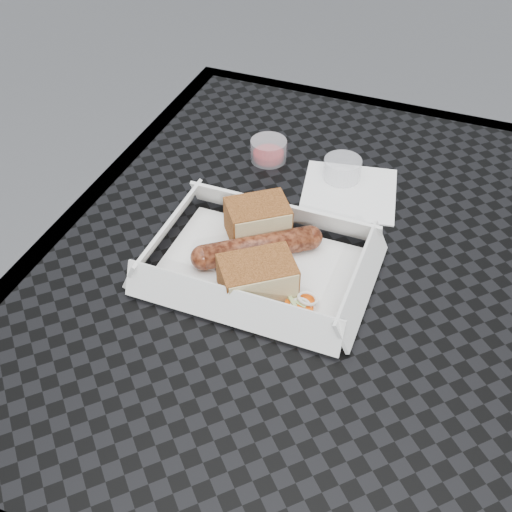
{
  "coord_description": "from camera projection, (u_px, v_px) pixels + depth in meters",
  "views": [
    {
      "loc": [
        0.05,
        -0.53,
        1.25
      ],
      "look_at": [
        -0.13,
        -0.04,
        0.78
      ],
      "focal_mm": 45.0,
      "sensor_mm": 36.0,
      "label": 1
    }
  ],
  "objects": [
    {
      "name": "bread_far",
      "position": [
        257.0,
        277.0,
        0.69
      ],
      "size": [
        0.1,
        0.09,
        0.04
      ],
      "primitive_type": "cube",
      "rotation": [
        0.0,
        0.0,
        0.64
      ],
      "color": "brown",
      "rests_on": "food_tray"
    },
    {
      "name": "patio_table",
      "position": [
        373.0,
        324.0,
        0.77
      ],
      "size": [
        0.8,
        0.8,
        0.74
      ],
      "color": "black",
      "rests_on": "ground"
    },
    {
      "name": "napkin",
      "position": [
        349.0,
        192.0,
        0.84
      ],
      "size": [
        0.14,
        0.14,
        0.0
      ],
      "primitive_type": "cube",
      "rotation": [
        0.0,
        0.0,
        0.18
      ],
      "color": "white",
      "rests_on": "patio_table"
    },
    {
      "name": "food_tray",
      "position": [
        259.0,
        268.0,
        0.73
      ],
      "size": [
        0.22,
        0.15,
        0.0
      ],
      "primitive_type": "cube",
      "color": "white",
      "rests_on": "patio_table"
    },
    {
      "name": "bread_near",
      "position": [
        258.0,
        220.0,
        0.76
      ],
      "size": [
        0.09,
        0.08,
        0.04
      ],
      "primitive_type": "cube",
      "rotation": [
        0.0,
        0.0,
        0.64
      ],
      "color": "brown",
      "rests_on": "food_tray"
    },
    {
      "name": "condiment_cup_sauce",
      "position": [
        269.0,
        150.0,
        0.88
      ],
      "size": [
        0.05,
        0.05,
        0.03
      ],
      "primitive_type": "cylinder",
      "color": "#960A0E",
      "rests_on": "patio_table"
    },
    {
      "name": "condiment_cup_empty",
      "position": [
        342.0,
        169.0,
        0.85
      ],
      "size": [
        0.05,
        0.05,
        0.03
      ],
      "primitive_type": "cylinder",
      "color": "silver",
      "rests_on": "patio_table"
    },
    {
      "name": "bratwurst",
      "position": [
        258.0,
        247.0,
        0.73
      ],
      "size": [
        0.13,
        0.1,
        0.03
      ],
      "rotation": [
        0.0,
        0.0,
        0.64
      ],
      "color": "brown",
      "rests_on": "food_tray"
    },
    {
      "name": "veg_garnish",
      "position": [
        299.0,
        307.0,
        0.68
      ],
      "size": [
        0.03,
        0.03,
        0.0
      ],
      "color": "#F6570A",
      "rests_on": "food_tray"
    }
  ]
}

